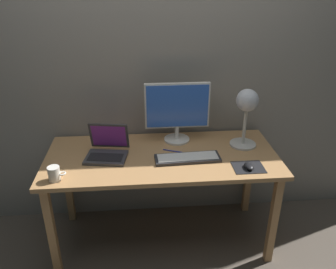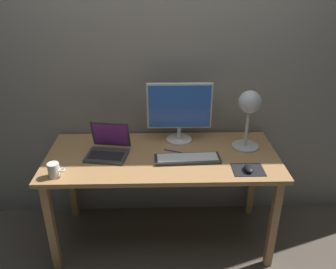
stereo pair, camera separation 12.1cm
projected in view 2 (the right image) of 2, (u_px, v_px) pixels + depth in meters
ground_plane at (163, 237)px, 2.71m from camera, size 4.80×4.80×0.00m
back_wall at (161, 61)px, 2.50m from camera, size 4.80×0.06×2.60m
desk at (162, 165)px, 2.42m from camera, size 1.60×0.70×0.74m
monitor at (179, 110)px, 2.47m from camera, size 0.47×0.19×0.45m
keyboard_main at (187, 159)px, 2.31m from camera, size 0.45×0.16×0.03m
laptop at (109, 145)px, 2.38m from camera, size 0.31×0.29×0.21m
desk_lamp at (249, 108)px, 2.36m from camera, size 0.19×0.19×0.43m
mousepad at (248, 170)px, 2.20m from camera, size 0.20×0.16×0.00m
mouse at (249, 169)px, 2.18m from camera, size 0.06×0.10×0.03m
coffee_mug at (54, 170)px, 2.12m from camera, size 0.11×0.07×0.09m
pen at (173, 151)px, 2.43m from camera, size 0.13×0.06×0.01m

